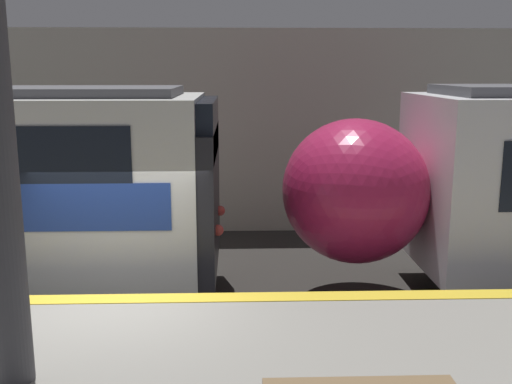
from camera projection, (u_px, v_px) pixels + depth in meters
ground_plane at (114, 371)px, 7.88m from camera, size 120.00×120.00×0.00m
station_rear_barrier at (167, 133)px, 14.20m from camera, size 50.00×0.15×4.82m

